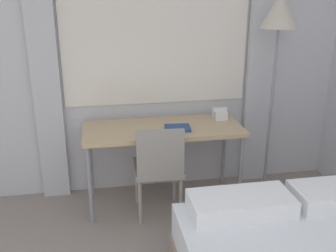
# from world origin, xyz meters

# --- Properties ---
(wall_back_with_window) EXTENTS (4.97, 0.13, 2.70)m
(wall_back_with_window) POSITION_xyz_m (0.03, 3.30, 1.35)
(wall_back_with_window) COLOR silver
(wall_back_with_window) RESTS_ON ground_plane
(desk) EXTENTS (1.37, 0.56, 0.73)m
(desk) POSITION_xyz_m (0.24, 2.94, 0.67)
(desk) COLOR tan
(desk) RESTS_ON ground_plane
(desk_chair) EXTENTS (0.41, 0.41, 0.83)m
(desk_chair) POSITION_xyz_m (0.17, 2.71, 0.48)
(desk_chair) COLOR gray
(desk_chair) RESTS_ON ground_plane
(standing_lamp) EXTENTS (0.32, 0.32, 1.84)m
(standing_lamp) POSITION_xyz_m (1.23, 2.94, 1.58)
(standing_lamp) COLOR #4C4C51
(standing_lamp) RESTS_ON ground_plane
(telephone) EXTENTS (0.13, 0.14, 0.10)m
(telephone) POSITION_xyz_m (0.79, 3.08, 0.77)
(telephone) COLOR white
(telephone) RESTS_ON desk
(book) EXTENTS (0.23, 0.19, 0.02)m
(book) POSITION_xyz_m (0.35, 2.85, 0.74)
(book) COLOR navy
(book) RESTS_ON desk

